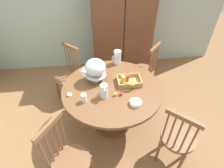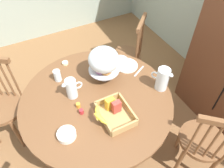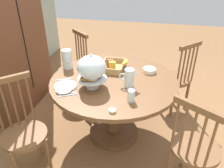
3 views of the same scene
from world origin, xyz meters
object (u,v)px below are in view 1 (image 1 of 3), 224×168
(windsor_chair_by_cabinet, at_px, (144,71))
(cereal_bowl, at_px, (136,103))
(windsor_chair_far_side, at_px, (69,161))
(milk_pitcher, at_px, (104,91))
(dining_table, at_px, (112,98))
(orange_juice_pitcher, at_px, (117,58))
(wooden_armoire, at_px, (122,25))
(china_plate_large, at_px, (93,69))
(china_plate_small, at_px, (87,70))
(cereal_basket, at_px, (128,81))
(drinking_glass, at_px, (84,98))
(pastry_stand_with_dome, at_px, (95,68))
(butter_dish, at_px, (69,95))
(windsor_chair_facing_door, at_px, (68,77))
(windsor_chair_near_window, at_px, (177,139))

(windsor_chair_by_cabinet, xyz_separation_m, cereal_bowl, (-0.42, -1.04, 0.31))
(windsor_chair_far_side, bearing_deg, windsor_chair_by_cabinet, 50.98)
(milk_pitcher, bearing_deg, dining_table, 55.30)
(orange_juice_pitcher, bearing_deg, wooden_armoire, 76.79)
(windsor_chair_far_side, bearing_deg, dining_table, 55.15)
(china_plate_large, distance_m, china_plate_small, 0.09)
(china_plate_large, bearing_deg, windsor_chair_far_side, -104.28)
(cereal_basket, relative_size, china_plate_large, 1.44)
(china_plate_large, relative_size, drinking_glass, 2.00)
(pastry_stand_with_dome, bearing_deg, windsor_chair_far_side, -109.99)
(cereal_basket, height_order, china_plate_large, cereal_basket)
(butter_dish, bearing_deg, windsor_chair_by_cabinet, 33.48)
(pastry_stand_with_dome, bearing_deg, drinking_glass, -112.10)
(wooden_armoire, relative_size, cereal_basket, 6.20)
(pastry_stand_with_dome, bearing_deg, dining_table, -41.04)
(wooden_armoire, relative_size, dining_table, 1.51)
(windsor_chair_by_cabinet, distance_m, cereal_bowl, 1.16)
(orange_juice_pitcher, height_order, butter_dish, orange_juice_pitcher)
(windsor_chair_facing_door, distance_m, china_plate_large, 0.57)
(dining_table, xyz_separation_m, windsor_chair_by_cabinet, (0.65, 0.69, -0.09))
(milk_pitcher, bearing_deg, cereal_bowl, -26.44)
(windsor_chair_facing_door, height_order, china_plate_small, windsor_chair_facing_door)
(dining_table, relative_size, windsor_chair_by_cabinet, 1.34)
(windsor_chair_near_window, distance_m, butter_dish, 1.37)
(windsor_chair_by_cabinet, bearing_deg, cereal_bowl, -111.96)
(dining_table, bearing_deg, wooden_armoire, 76.04)
(windsor_chair_near_window, height_order, pastry_stand_with_dome, pastry_stand_with_dome)
(pastry_stand_with_dome, relative_size, butter_dish, 5.73)
(wooden_armoire, height_order, windsor_chair_near_window, wooden_armoire)
(china_plate_large, distance_m, cereal_bowl, 0.90)
(windsor_chair_near_window, distance_m, pastry_stand_with_dome, 1.30)
(windsor_chair_near_window, xyz_separation_m, china_plate_small, (-0.99, 1.09, 0.30))
(dining_table, bearing_deg, milk_pitcher, -124.70)
(windsor_chair_far_side, height_order, cereal_basket, windsor_chair_far_side)
(dining_table, bearing_deg, pastry_stand_with_dome, 138.96)
(cereal_basket, bearing_deg, drinking_glass, -155.58)
(windsor_chair_near_window, height_order, butter_dish, windsor_chair_near_window)
(dining_table, height_order, china_plate_large, china_plate_large)
(windsor_chair_facing_door, relative_size, butter_dish, 16.25)
(drinking_glass, bearing_deg, orange_juice_pitcher, 56.88)
(windsor_chair_facing_door, xyz_separation_m, cereal_basket, (0.88, -0.65, 0.33))
(milk_pitcher, height_order, china_plate_large, milk_pitcher)
(windsor_chair_far_side, height_order, butter_dish, windsor_chair_far_side)
(windsor_chair_near_window, bearing_deg, pastry_stand_with_dome, 135.59)
(pastry_stand_with_dome, relative_size, milk_pitcher, 1.86)
(windsor_chair_far_side, bearing_deg, milk_pitcher, 55.11)
(windsor_chair_by_cabinet, height_order, pastry_stand_with_dome, pastry_stand_with_dome)
(wooden_armoire, distance_m, windsor_chair_far_side, 2.48)
(wooden_armoire, xyz_separation_m, milk_pitcher, (-0.48, -1.63, -0.16))
(pastry_stand_with_dome, relative_size, china_plate_small, 2.29)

